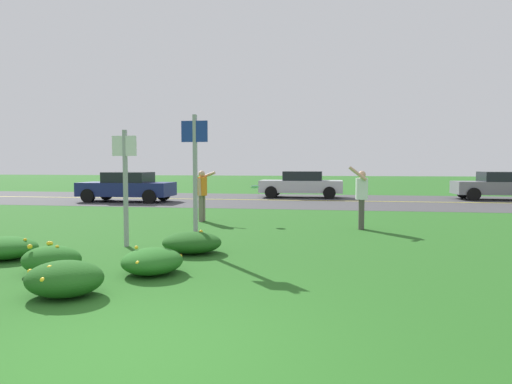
{
  "coord_description": "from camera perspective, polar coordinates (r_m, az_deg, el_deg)",
  "views": [
    {
      "loc": [
        1.87,
        -3.8,
        1.81
      ],
      "look_at": [
        -0.33,
        9.58,
        0.98
      ],
      "focal_mm": 31.36,
      "sensor_mm": 36.0,
      "label": 1
    }
  ],
  "objects": [
    {
      "name": "ground_plane",
      "position": [
        13.47,
        1.28,
        -4.24
      ],
      "size": [
        120.0,
        120.0,
        0.0
      ],
      "primitive_type": "plane",
      "color": "#26601E"
    },
    {
      "name": "car_navy_center_right",
      "position": [
        22.77,
        -16.12,
        0.66
      ],
      "size": [
        4.5,
        2.0,
        1.45
      ],
      "color": "navy",
      "rests_on": "ground"
    },
    {
      "name": "person_catcher_white_shirt",
      "position": [
        12.84,
        13.31,
        -0.27
      ],
      "size": [
        0.55,
        0.52,
        1.77
      ],
      "color": "silver",
      "rests_on": "ground"
    },
    {
      "name": "daylily_clump_mid_left",
      "position": [
        8.26,
        -24.62,
        -7.85
      ],
      "size": [
        0.98,
        0.81,
        0.52
      ],
      "color": "#23661E",
      "rests_on": "ground"
    },
    {
      "name": "daylily_clump_near_camera",
      "position": [
        7.71,
        -13.09,
        -8.58
      ],
      "size": [
        1.0,
        1.07,
        0.46
      ],
      "color": "#23661E",
      "rests_on": "ground"
    },
    {
      "name": "daylily_clump_front_center",
      "position": [
        9.32,
        -8.18,
        -6.39
      ],
      "size": [
        1.23,
        1.04,
        0.44
      ],
      "color": "#1E5619",
      "rests_on": "ground"
    },
    {
      "name": "daylily_clump_front_left",
      "position": [
        9.94,
        -29.5,
        -6.23
      ],
      "size": [
        1.3,
        1.14,
        0.48
      ],
      "color": "#23661E",
      "rests_on": "ground"
    },
    {
      "name": "frisbee_pale_blue",
      "position": [
        13.82,
        -0.13,
        0.66
      ],
      "size": [
        0.26,
        0.25,
        0.14
      ],
      "color": "#ADD6E5"
    },
    {
      "name": "daylily_clump_mid_right",
      "position": [
        6.8,
        -23.22,
        -10.12
      ],
      "size": [
        1.07,
        0.92,
        0.49
      ],
      "color": "#1E5619",
      "rests_on": "ground"
    },
    {
      "name": "sign_post_near_path",
      "position": [
        10.25,
        -16.35,
        1.95
      ],
      "size": [
        0.56,
        0.1,
        2.58
      ],
      "color": "#93969B",
      "rests_on": "ground"
    },
    {
      "name": "car_gray_leftmost",
      "position": [
        26.24,
        28.77,
        0.73
      ],
      "size": [
        4.5,
        2.0,
        1.45
      ],
      "color": "slate",
      "rests_on": "ground"
    },
    {
      "name": "person_thrower_orange_shirt",
      "position": [
        14.37,
        -6.91,
        0.13
      ],
      "size": [
        0.59,
        0.52,
        1.63
      ],
      "color": "orange",
      "rests_on": "ground"
    },
    {
      "name": "highway_center_stripe",
      "position": [
        22.78,
        4.6,
        -1.05
      ],
      "size": [
        120.0,
        0.16,
        0.0
      ],
      "primitive_type": "cube",
      "color": "yellow",
      "rests_on": "ground"
    },
    {
      "name": "highway_strip",
      "position": [
        22.78,
        4.6,
        -1.06
      ],
      "size": [
        120.0,
        9.3,
        0.01
      ],
      "primitive_type": "cube",
      "color": "#424244",
      "rests_on": "ground"
    },
    {
      "name": "sign_post_by_roadside",
      "position": [
        9.45,
        -7.78,
        2.9
      ],
      "size": [
        0.56,
        0.1,
        2.86
      ],
      "color": "#93969B",
      "rests_on": "ground"
    },
    {
      "name": "car_silver_center_left",
      "position": [
        24.79,
        5.82,
        1.0
      ],
      "size": [
        4.5,
        2.0,
        1.45
      ],
      "color": "#B7BABF",
      "rests_on": "ground"
    }
  ]
}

